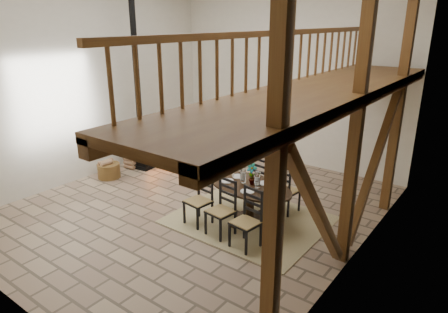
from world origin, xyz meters
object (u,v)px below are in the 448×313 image
Objects in this scene: log_basket at (109,170)px; log_stack at (133,161)px; wood_stove at (140,129)px; dining_table at (246,203)px.

log_stack is (-0.09, 0.91, -0.03)m from log_basket.
log_stack is at bearing -143.35° from wood_stove.
dining_table is 3.95× the size of log_basket.
wood_stove is 0.98m from log_stack.
wood_stove is (-4.15, 0.96, 0.69)m from dining_table.
wood_stove is 1.42m from log_basket.
log_basket reaches higher than log_stack.
log_stack is (-0.19, -0.17, -0.94)m from wood_stove.
dining_table is 4.26m from log_basket.
wood_stove is at bearing 84.59° from log_basket.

